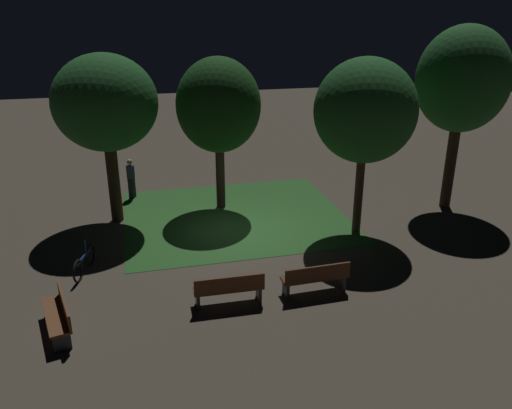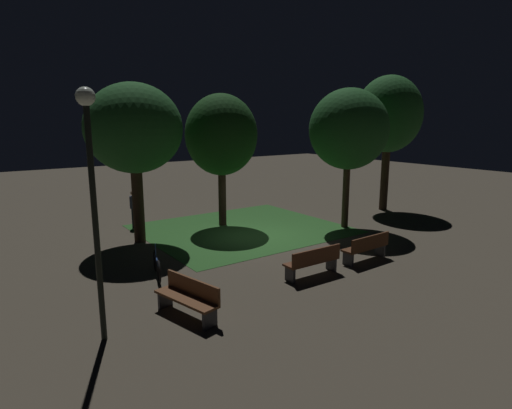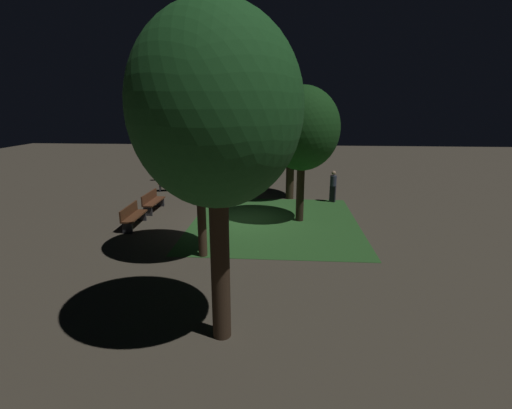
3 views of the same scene
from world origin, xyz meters
TOP-DOWN VIEW (x-y plane):
  - ground_plane at (0.00, 0.00)m, footprint 60.00×60.00m
  - grass_lawn at (0.15, 1.40)m, footprint 7.89×6.94m
  - bench_front_right at (-1.17, -4.35)m, footprint 1.81×0.52m
  - bench_lawn_edge at (1.17, -4.35)m, footprint 1.81×0.53m
  - bench_front_left at (-5.25, -4.50)m, footprint 0.88×1.86m
  - tree_lawn_side at (-4.00, 2.07)m, footprint 3.46×3.46m
  - tree_left_canopy at (3.92, -0.87)m, footprint 3.24×3.24m
  - tree_tall_center at (-0.16, 2.44)m, footprint 3.03×3.03m
  - tree_right_canopy at (8.20, 0.46)m, footprint 3.23×3.23m
  - lamp_post_plaza_east at (-7.17, -4.43)m, footprint 0.36×0.36m
  - bicycle at (-4.88, -1.72)m, footprint 0.52×1.59m
  - pedestrian at (-3.44, 4.24)m, footprint 0.32×0.34m

SIDE VIEW (x-z plane):
  - ground_plane at x=0.00m, z-range 0.00..0.00m
  - grass_lawn at x=0.15m, z-range 0.00..0.01m
  - bicycle at x=-4.88m, z-range -0.12..0.81m
  - bench_front_right at x=-1.17m, z-range 0.04..0.92m
  - bench_lawn_edge at x=1.17m, z-range 0.04..0.92m
  - bench_front_left at x=-5.25m, z-range 0.04..0.92m
  - pedestrian at x=-3.44m, z-range 0.05..1.66m
  - lamp_post_plaza_east at x=-7.17m, z-range 0.86..5.95m
  - tree_tall_center at x=-0.16m, z-range 1.07..6.65m
  - tree_left_canopy at x=3.92m, z-range 1.22..7.00m
  - tree_lawn_side at x=-4.00m, z-range 1.26..7.07m
  - tree_right_canopy at x=8.20m, z-range 1.42..8.06m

